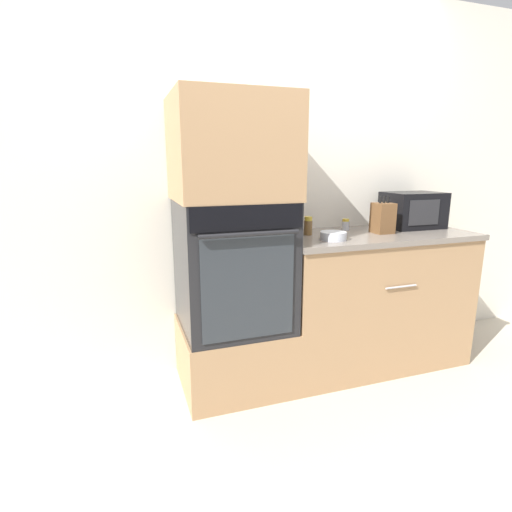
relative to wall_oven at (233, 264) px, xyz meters
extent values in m
plane|color=beige|center=(0.33, -0.30, -0.78)|extent=(12.00, 12.00, 0.00)
cube|color=silver|center=(0.33, 0.33, 0.47)|extent=(8.00, 0.05, 2.50)
cube|color=#A87F56|center=(0.00, 0.00, -0.58)|extent=(0.65, 0.60, 0.40)
cube|color=black|center=(0.00, 0.00, 0.00)|extent=(0.63, 0.59, 0.77)
cube|color=black|center=(0.00, -0.30, 0.32)|extent=(0.60, 0.01, 0.13)
cube|color=#33E54C|center=(0.00, -0.30, 0.32)|extent=(0.09, 0.00, 0.03)
cube|color=#282D33|center=(0.00, -0.30, -0.06)|extent=(0.51, 0.01, 0.58)
cylinder|color=black|center=(0.00, -0.33, 0.24)|extent=(0.53, 0.02, 0.02)
cube|color=#A87F56|center=(0.00, 0.00, 0.67)|extent=(0.65, 0.60, 0.57)
cube|color=#A87F56|center=(0.97, 0.00, -0.34)|extent=(1.30, 0.60, 0.89)
cube|color=slate|center=(0.97, 0.00, 0.12)|extent=(1.32, 0.63, 0.03)
cylinder|color=#B7B7BC|center=(0.97, -0.31, -0.15)|extent=(0.22, 0.01, 0.01)
cube|color=black|center=(1.36, 0.10, 0.26)|extent=(0.39, 0.28, 0.25)
cube|color=#28282B|center=(1.34, -0.04, 0.26)|extent=(0.24, 0.01, 0.17)
cube|color=brown|center=(1.02, -0.02, 0.24)|extent=(0.12, 0.12, 0.20)
cylinder|color=black|center=(0.99, -0.02, 0.36)|extent=(0.02, 0.02, 0.04)
cylinder|color=black|center=(1.02, -0.02, 0.36)|extent=(0.02, 0.02, 0.04)
cylinder|color=black|center=(1.05, -0.02, 0.36)|extent=(0.02, 0.02, 0.04)
cylinder|color=silver|center=(0.59, -0.14, 0.16)|extent=(0.16, 0.16, 0.05)
cylinder|color=brown|center=(0.52, 0.08, 0.18)|extent=(0.05, 0.05, 0.09)
cylinder|color=gold|center=(0.52, 0.08, 0.24)|extent=(0.05, 0.05, 0.03)
cylinder|color=silver|center=(0.85, 0.16, 0.17)|extent=(0.05, 0.05, 0.06)
cylinder|color=gold|center=(0.85, 0.16, 0.21)|extent=(0.05, 0.05, 0.02)
cylinder|color=silver|center=(0.46, 0.20, 0.17)|extent=(0.04, 0.04, 0.06)
cylinder|color=#B7B7BC|center=(0.46, 0.20, 0.20)|extent=(0.03, 0.03, 0.02)
camera|label=1|loc=(-0.62, -2.22, 0.59)|focal=28.00mm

